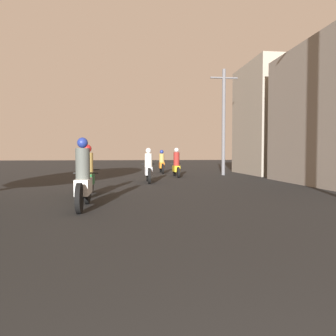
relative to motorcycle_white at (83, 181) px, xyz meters
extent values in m
cylinder|color=black|center=(0.00, 0.69, -0.32)|extent=(0.10, 0.65, 0.65)
cylinder|color=black|center=(0.00, -0.63, -0.32)|extent=(0.10, 0.65, 0.65)
cube|color=silver|center=(0.00, 0.03, -0.14)|extent=(0.30, 0.91, 0.36)
cylinder|color=black|center=(0.00, 0.46, 0.15)|extent=(0.60, 0.04, 0.04)
cylinder|color=#4C514C|center=(0.00, -0.06, 0.40)|extent=(0.32, 0.32, 0.70)
sphere|color=navy|center=(0.00, -0.06, 0.87)|extent=(0.24, 0.24, 0.24)
cylinder|color=black|center=(-0.18, 3.03, -0.31)|extent=(0.10, 0.66, 0.66)
cylinder|color=black|center=(-0.18, 1.60, -0.31)|extent=(0.10, 0.66, 0.66)
cube|color=#1E6B33|center=(-0.18, 2.31, -0.15)|extent=(0.30, 0.86, 0.33)
cylinder|color=black|center=(-0.18, 2.78, 0.12)|extent=(0.60, 0.04, 0.04)
cylinder|color=#B28E47|center=(-0.18, 2.23, 0.33)|extent=(0.32, 0.32, 0.63)
sphere|color=#A51919|center=(-0.18, 2.23, 0.76)|extent=(0.24, 0.24, 0.24)
cylinder|color=black|center=(1.87, 7.22, -0.31)|extent=(0.10, 0.66, 0.66)
cylinder|color=black|center=(1.87, 5.92, -0.31)|extent=(0.10, 0.66, 0.66)
cube|color=#ADADB2|center=(1.87, 6.57, -0.14)|extent=(0.30, 0.93, 0.36)
cylinder|color=black|center=(1.87, 7.00, 0.14)|extent=(0.60, 0.04, 0.04)
cylinder|color=silver|center=(1.87, 6.48, 0.33)|extent=(0.32, 0.32, 0.57)
sphere|color=silver|center=(1.87, 6.48, 0.74)|extent=(0.24, 0.24, 0.24)
cylinder|color=black|center=(3.55, 10.52, -0.36)|extent=(0.10, 0.56, 0.56)
cylinder|color=black|center=(3.55, 9.02, -0.36)|extent=(0.10, 0.56, 0.56)
cube|color=gold|center=(3.55, 9.77, -0.20)|extent=(0.30, 0.94, 0.32)
cylinder|color=black|center=(3.55, 10.25, 0.06)|extent=(0.60, 0.04, 0.04)
cylinder|color=maroon|center=(3.55, 9.68, 0.32)|extent=(0.32, 0.32, 0.72)
sphere|color=silver|center=(3.55, 9.68, 0.80)|extent=(0.24, 0.24, 0.24)
cylinder|color=black|center=(3.11, 14.01, -0.33)|extent=(0.10, 0.63, 0.63)
cylinder|color=black|center=(3.11, 12.59, -0.33)|extent=(0.10, 0.63, 0.63)
cube|color=orange|center=(3.11, 13.30, -0.14)|extent=(0.30, 0.72, 0.37)
cylinder|color=black|center=(3.11, 13.76, 0.15)|extent=(0.60, 0.04, 0.04)
cylinder|color=#B28E47|center=(3.11, 13.23, 0.32)|extent=(0.32, 0.32, 0.55)
sphere|color=navy|center=(3.11, 13.23, 0.72)|extent=(0.24, 0.24, 0.24)
cube|color=gray|center=(10.27, 11.59, 2.67)|extent=(4.46, 5.09, 6.63)
cylinder|color=slate|center=(6.46, 10.82, 2.40)|extent=(0.20, 0.20, 6.09)
cylinder|color=slate|center=(6.46, 10.82, 4.95)|extent=(1.60, 0.10, 0.10)
camera|label=1|loc=(1.06, -7.65, 0.63)|focal=35.00mm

